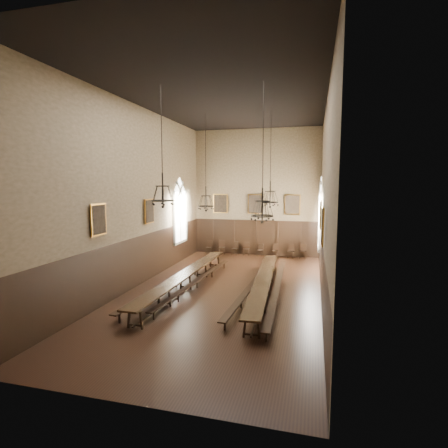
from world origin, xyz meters
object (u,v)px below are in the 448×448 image
at_px(chair_6, 291,254).
at_px(chair_0, 209,250).
at_px(bench_left_inner, 197,283).
at_px(chandelier_front_left, 163,193).
at_px(chair_4, 260,252).
at_px(bench_left_outer, 176,281).
at_px(chair_2, 235,251).
at_px(table_right, 263,287).
at_px(bench_right_inner, 253,286).
at_px(table_left, 186,281).
at_px(chandelier_front_right, 262,207).
at_px(chandelier_back_left, 206,200).
at_px(bench_right_outer, 277,289).
at_px(chair_3, 246,251).
at_px(chandelier_back_right, 270,196).
at_px(chair_1, 222,250).
at_px(chair_7, 303,254).
at_px(chair_5, 275,253).

bearing_deg(chair_6, chair_0, -169.39).
relative_size(bench_left_inner, chandelier_front_left, 1.97).
bearing_deg(chair_4, bench_left_outer, -94.77).
bearing_deg(chair_2, table_right, -56.01).
xyz_separation_m(bench_left_outer, bench_right_inner, (3.85, 0.22, -0.01)).
height_order(table_left, chair_6, chair_6).
bearing_deg(chandelier_front_right, chandelier_back_left, 128.02).
distance_m(bench_right_outer, chair_3, 9.17).
relative_size(chair_4, chandelier_back_right, 0.17).
xyz_separation_m(chair_1, chair_4, (2.83, -0.00, -0.04)).
xyz_separation_m(chair_2, chair_3, (0.81, 0.01, 0.00)).
distance_m(bench_left_outer, bench_left_inner, 1.06).
distance_m(bench_left_inner, chandelier_back_right, 5.96).
height_order(table_left, chair_7, chair_7).
distance_m(chair_6, chandelier_back_left, 8.26).
bearing_deg(bench_left_inner, chair_1, 96.55).
xyz_separation_m(chair_7, chandelier_front_left, (-5.30, -11.25, 4.44)).
distance_m(table_right, chandelier_front_left, 6.32).
xyz_separation_m(bench_left_outer, chandelier_front_right, (4.59, -2.26, 3.93)).
height_order(chair_5, chandelier_front_right, chandelier_front_right).
bearing_deg(table_right, bench_left_outer, 178.27).
bearing_deg(chandelier_back_left, bench_right_outer, -32.35).
height_order(bench_left_outer, chair_4, chair_4).
height_order(bench_right_outer, chair_5, chair_5).
bearing_deg(chair_1, chandelier_back_right, -67.71).
xyz_separation_m(chair_6, chandelier_back_left, (-4.36, -5.81, 3.95)).
xyz_separation_m(chair_2, chair_7, (4.82, -0.06, 0.03)).
relative_size(chair_4, chair_5, 0.95).
bearing_deg(chair_1, chair_0, 170.36).
relative_size(bench_left_outer, bench_left_inner, 1.12).
bearing_deg(bench_left_outer, chair_1, 89.49).
bearing_deg(chair_2, chair_0, -165.12).
height_order(bench_left_outer, chandelier_front_left, chandelier_front_left).
bearing_deg(chair_1, chair_3, -13.85).
bearing_deg(chair_7, chandelier_front_left, -105.87).
height_order(table_left, bench_left_inner, table_left).
relative_size(bench_left_outer, chair_6, 10.86).
xyz_separation_m(chair_7, chandelier_back_left, (-5.17, -5.85, 3.92)).
bearing_deg(chair_4, bench_right_inner, -69.70).
relative_size(table_right, chair_0, 11.11).
bearing_deg(chandelier_back_right, chair_5, 92.69).
height_order(chair_1, chair_4, chair_1).
height_order(bench_left_outer, chair_6, chair_6).
bearing_deg(chair_7, table_left, -111.90).
height_order(chair_2, chair_3, chair_3).
xyz_separation_m(chair_6, chandelier_front_left, (-4.49, -11.21, 4.47)).
bearing_deg(chair_3, chair_6, -5.98).
bearing_deg(bench_right_outer, chandelier_back_left, 147.65).
bearing_deg(table_right, chair_6, 85.31).
bearing_deg(bench_right_outer, table_right, -170.09).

